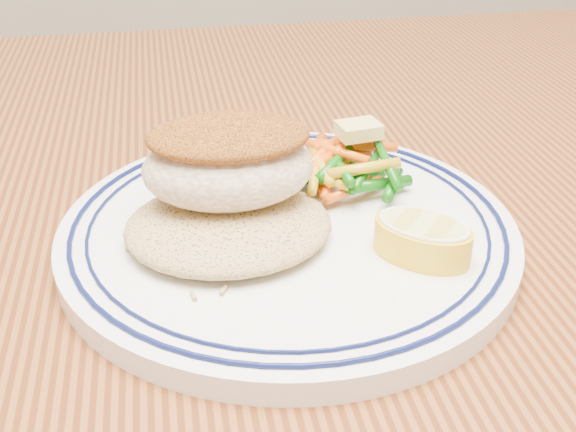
{
  "coord_description": "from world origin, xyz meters",
  "views": [
    {
      "loc": [
        -0.09,
        -0.42,
        0.99
      ],
      "look_at": [
        -0.02,
        -0.05,
        0.77
      ],
      "focal_mm": 45.0,
      "sensor_mm": 36.0,
      "label": 1
    }
  ],
  "objects_px": {
    "fish_fillet": "(228,160)",
    "lemon_wedge": "(422,237)",
    "dining_table": "(309,316)",
    "rice_pilaf": "(228,221)",
    "plate": "(288,231)",
    "vegetable_pile": "(338,164)"
  },
  "relations": [
    {
      "from": "rice_pilaf",
      "to": "dining_table",
      "type": "bearing_deg",
      "value": 42.96
    },
    {
      "from": "plate",
      "to": "lemon_wedge",
      "type": "relative_size",
      "value": 3.78
    },
    {
      "from": "dining_table",
      "to": "plate",
      "type": "bearing_deg",
      "value": -117.74
    },
    {
      "from": "vegetable_pile",
      "to": "lemon_wedge",
      "type": "height_order",
      "value": "vegetable_pile"
    },
    {
      "from": "fish_fillet",
      "to": "vegetable_pile",
      "type": "height_order",
      "value": "fish_fillet"
    },
    {
      "from": "fish_fillet",
      "to": "lemon_wedge",
      "type": "height_order",
      "value": "fish_fillet"
    },
    {
      "from": "plate",
      "to": "fish_fillet",
      "type": "bearing_deg",
      "value": 169.13
    },
    {
      "from": "rice_pilaf",
      "to": "lemon_wedge",
      "type": "xyz_separation_m",
      "value": [
        0.1,
        -0.04,
        0.0
      ]
    },
    {
      "from": "plate",
      "to": "vegetable_pile",
      "type": "height_order",
      "value": "vegetable_pile"
    },
    {
      "from": "vegetable_pile",
      "to": "lemon_wedge",
      "type": "xyz_separation_m",
      "value": [
        0.02,
        -0.1,
        -0.0
      ]
    },
    {
      "from": "dining_table",
      "to": "lemon_wedge",
      "type": "height_order",
      "value": "lemon_wedge"
    },
    {
      "from": "dining_table",
      "to": "fish_fillet",
      "type": "bearing_deg",
      "value": -145.48
    },
    {
      "from": "vegetable_pile",
      "to": "lemon_wedge",
      "type": "distance_m",
      "value": 0.1
    },
    {
      "from": "dining_table",
      "to": "fish_fillet",
      "type": "distance_m",
      "value": 0.17
    },
    {
      "from": "lemon_wedge",
      "to": "vegetable_pile",
      "type": "bearing_deg",
      "value": 104.5
    },
    {
      "from": "plate",
      "to": "fish_fillet",
      "type": "height_order",
      "value": "fish_fillet"
    },
    {
      "from": "plate",
      "to": "fish_fillet",
      "type": "xyz_separation_m",
      "value": [
        -0.03,
        0.01,
        0.05
      ]
    },
    {
      "from": "fish_fillet",
      "to": "dining_table",
      "type": "bearing_deg",
      "value": 34.52
    },
    {
      "from": "fish_fillet",
      "to": "lemon_wedge",
      "type": "relative_size",
      "value": 1.41
    },
    {
      "from": "fish_fillet",
      "to": "rice_pilaf",
      "type": "bearing_deg",
      "value": -100.16
    },
    {
      "from": "plate",
      "to": "vegetable_pile",
      "type": "relative_size",
      "value": 2.71
    },
    {
      "from": "dining_table",
      "to": "lemon_wedge",
      "type": "relative_size",
      "value": 20.29
    }
  ]
}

